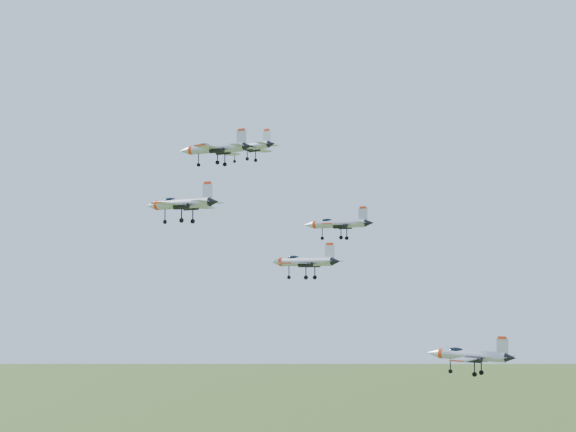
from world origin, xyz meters
The scene contains 6 objects.
jet_lead centered at (-19.68, 16.36, 138.10)m, with size 13.45×11.07×3.60m.
jet_left_high centered at (-10.47, -3.23, 134.51)m, with size 13.39×11.26×3.60m.
jet_right_high centered at (-6.46, -15.14, 124.61)m, with size 13.70×11.30×3.67m.
jet_left_low centered at (7.10, 5.72, 122.23)m, with size 11.97×9.98×3.20m.
jet_right_low centered at (10.41, -8.19, 116.20)m, with size 11.84×9.72×3.17m.
jet_trail centered at (31.40, -0.89, 104.02)m, with size 12.25×10.05×3.29m.
Camera 1 is at (73.69, -99.45, 114.77)m, focal length 50.00 mm.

